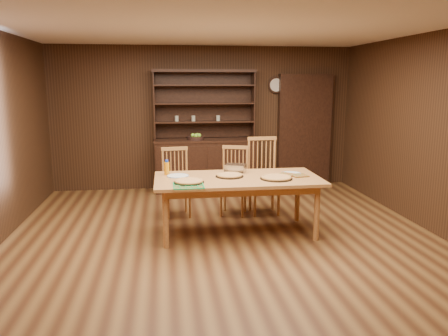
{
  "coord_description": "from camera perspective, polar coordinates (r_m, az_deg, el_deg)",
  "views": [
    {
      "loc": [
        -0.72,
        -5.06,
        1.95
      ],
      "look_at": [
        0.03,
        0.4,
        0.87
      ],
      "focal_mm": 35.0,
      "sensor_mm": 36.0,
      "label": 1
    }
  ],
  "objects": [
    {
      "name": "floor",
      "position": [
        5.47,
        0.29,
        -9.76
      ],
      "size": [
        6.0,
        6.0,
        0.0
      ],
      "primitive_type": "plane",
      "color": "brown",
      "rests_on": "ground"
    },
    {
      "name": "room_shell",
      "position": [
        5.13,
        0.31,
        6.95
      ],
      "size": [
        6.0,
        6.0,
        6.0
      ],
      "color": "white",
      "rests_on": "floor"
    },
    {
      "name": "china_hutch",
      "position": [
        7.97,
        -2.48,
        1.33
      ],
      "size": [
        1.84,
        0.52,
        2.17
      ],
      "color": "#311A10",
      "rests_on": "floor"
    },
    {
      "name": "doorway",
      "position": [
        8.43,
        10.41,
        4.82
      ],
      "size": [
        1.0,
        0.18,
        2.1
      ],
      "primitive_type": "cube",
      "color": "#311A10",
      "rests_on": "floor"
    },
    {
      "name": "wall_clock",
      "position": [
        8.28,
        6.82,
        10.71
      ],
      "size": [
        0.3,
        0.05,
        0.3
      ],
      "color": "#311A10",
      "rests_on": "room_shell"
    },
    {
      "name": "dining_table",
      "position": [
        5.63,
        1.78,
        -1.94
      ],
      "size": [
        2.12,
        1.06,
        0.75
      ],
      "color": "#C88B45",
      "rests_on": "floor"
    },
    {
      "name": "chair_left",
      "position": [
        6.49,
        -6.27,
        -1.54
      ],
      "size": [
        0.46,
        0.45,
        1.01
      ],
      "rotation": [
        0.0,
        0.0,
        0.14
      ],
      "color": "#C17342",
      "rests_on": "floor"
    },
    {
      "name": "chair_center",
      "position": [
        6.54,
        1.34,
        -1.34
      ],
      "size": [
        0.52,
        0.51,
        1.02
      ],
      "rotation": [
        0.0,
        0.0,
        -0.32
      ],
      "color": "#C17342",
      "rests_on": "floor"
    },
    {
      "name": "chair_right",
      "position": [
        6.62,
        5.13,
        -0.61
      ],
      "size": [
        0.48,
        0.45,
        1.14
      ],
      "rotation": [
        0.0,
        0.0,
        0.02
      ],
      "color": "#C17342",
      "rests_on": "floor"
    },
    {
      "name": "pizza_left",
      "position": [
        5.33,
        -4.62,
        -1.74
      ],
      "size": [
        0.37,
        0.37,
        0.04
      ],
      "color": "black",
      "rests_on": "dining_table"
    },
    {
      "name": "pizza_right",
      "position": [
        5.56,
        6.85,
        -1.25
      ],
      "size": [
        0.41,
        0.41,
        0.04
      ],
      "color": "black",
      "rests_on": "dining_table"
    },
    {
      "name": "pizza_center",
      "position": [
        5.65,
        0.73,
        -0.96
      ],
      "size": [
        0.36,
        0.36,
        0.04
      ],
      "color": "black",
      "rests_on": "dining_table"
    },
    {
      "name": "cooling_rack",
      "position": [
        5.17,
        -4.66,
        -2.27
      ],
      "size": [
        0.39,
        0.39,
        0.02
      ],
      "primitive_type": null,
      "rotation": [
        0.0,
        0.0,
        0.13
      ],
      "color": "#0B994D",
      "rests_on": "dining_table"
    },
    {
      "name": "plate_left",
      "position": [
        5.69,
        -6.05,
        -1.02
      ],
      "size": [
        0.28,
        0.28,
        0.02
      ],
      "color": "white",
      "rests_on": "dining_table"
    },
    {
      "name": "plate_right",
      "position": [
        5.87,
        8.74,
        -0.72
      ],
      "size": [
        0.27,
        0.27,
        0.02
      ],
      "color": "white",
      "rests_on": "dining_table"
    },
    {
      "name": "foil_dish",
      "position": [
        5.92,
        1.49,
        -0.03
      ],
      "size": [
        0.33,
        0.29,
        0.11
      ],
      "primitive_type": "cube",
      "rotation": [
        0.0,
        0.0,
        -0.4
      ],
      "color": "silver",
      "rests_on": "dining_table"
    },
    {
      "name": "juice_bottle",
      "position": [
        5.79,
        -7.48,
        -0.0
      ],
      "size": [
        0.07,
        0.07,
        0.2
      ],
      "color": "orange",
      "rests_on": "dining_table"
    },
    {
      "name": "pot_holder_a",
      "position": [
        5.77,
        9.79,
        -0.97
      ],
      "size": [
        0.23,
        0.23,
        0.02
      ],
      "primitive_type": "cube",
      "rotation": [
        0.0,
        0.0,
        0.19
      ],
      "color": "red",
      "rests_on": "dining_table"
    },
    {
      "name": "pot_holder_b",
      "position": [
        5.79,
        8.14,
        -0.87
      ],
      "size": [
        0.3,
        0.3,
        0.02
      ],
      "primitive_type": "cube",
      "rotation": [
        0.0,
        0.0,
        -0.77
      ],
      "color": "red",
      "rests_on": "dining_table"
    },
    {
      "name": "fruit_bowl",
      "position": [
        7.83,
        -3.7,
        4.01
      ],
      "size": [
        0.3,
        0.3,
        0.12
      ],
      "color": "black",
      "rests_on": "china_hutch"
    }
  ]
}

